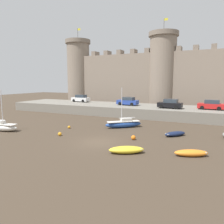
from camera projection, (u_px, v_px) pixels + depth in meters
ground_plane at (98, 142)px, 23.40m from camera, size 160.00×160.00×0.00m
quay_road at (148, 111)px, 41.36m from camera, size 58.22×10.00×1.77m
castle at (162, 75)px, 50.82m from camera, size 52.97×6.75×20.51m
rowboat_midflat_left at (126, 150)px, 19.73m from camera, size 3.37×2.58×0.64m
rowboat_foreground_centre at (175, 134)px, 25.84m from camera, size 2.63×2.76×0.57m
sailboat_foreground_left at (2, 127)px, 28.54m from camera, size 4.75×1.90×5.38m
rowboat_near_channel_left at (191, 153)px, 18.95m from camera, size 3.04×2.02×0.58m
sailboat_near_channel_right at (124, 124)px, 30.60m from camera, size 4.75×4.31×5.62m
mooring_buoy_off_centre at (60, 134)px, 26.01m from camera, size 0.44×0.44×0.44m
mooring_buoy_near_channel at (69, 127)px, 30.08m from camera, size 0.38×0.38×0.38m
mooring_buoy_near_shore at (133, 138)px, 24.24m from camera, size 0.51×0.51×0.51m
car_quay_centre_west at (81, 98)px, 49.61m from camera, size 4.20×2.07×1.62m
car_quay_centre_east at (128, 101)px, 42.75m from camera, size 4.20×2.07×1.62m
car_quay_west at (170, 104)px, 37.87m from camera, size 4.20×2.07×1.62m
car_quay_east at (211, 105)px, 36.23m from camera, size 4.20×2.07×1.62m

